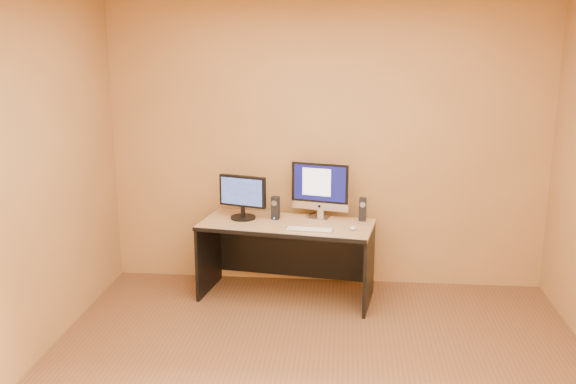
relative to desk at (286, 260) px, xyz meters
name	(u,v)px	position (x,y,z in m)	size (l,w,h in m)	color
walls	(315,201)	(0.32, -1.55, 0.96)	(4.00, 4.00, 2.60)	#AB7A45
desk	(286,260)	(0.00, 0.00, 0.00)	(1.49, 0.65, 0.69)	tan
imac	(319,190)	(0.28, 0.19, 0.60)	(0.53, 0.20, 0.51)	#BCBBC0
second_monitor	(243,197)	(-0.40, 0.11, 0.54)	(0.45, 0.22, 0.39)	black
speaker_left	(275,208)	(-0.11, 0.12, 0.45)	(0.06, 0.07, 0.20)	black
speaker_right	(363,209)	(0.66, 0.14, 0.45)	(0.06, 0.07, 0.20)	black
keyboard	(309,230)	(0.21, -0.20, 0.35)	(0.40, 0.11, 0.02)	#B0B1B5
mouse	(353,228)	(0.58, -0.14, 0.36)	(0.05, 0.09, 0.03)	silver
cable_a	(324,215)	(0.31, 0.29, 0.35)	(0.01, 0.01, 0.20)	black
cable_b	(310,214)	(0.19, 0.29, 0.35)	(0.01, 0.01, 0.17)	black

